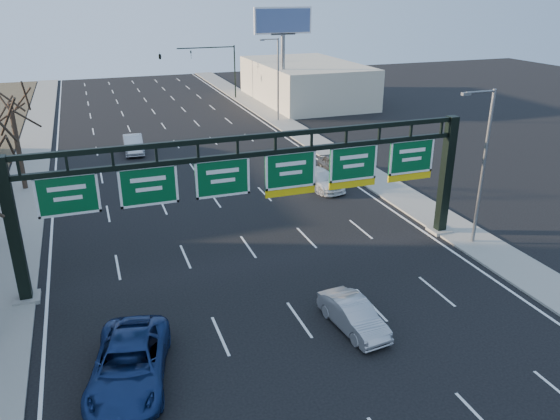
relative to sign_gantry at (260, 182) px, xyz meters
name	(u,v)px	position (x,y,z in m)	size (l,w,h in m)	color
ground	(317,345)	(-0.16, -8.00, -4.63)	(160.00, 160.00, 0.00)	black
sidewalk_left	(21,213)	(-12.96, 12.00, -4.57)	(3.00, 120.00, 0.12)	gray
sidewalk_right	(363,172)	(12.64, 12.00, -4.57)	(3.00, 120.00, 0.12)	gray
lane_markings	(209,191)	(-0.16, 12.00, -4.62)	(21.60, 120.00, 0.01)	white
sign_gantry	(260,182)	(0.00, 0.00, 0.00)	(24.60, 1.20, 7.20)	black
building_right_distant	(305,82)	(19.84, 42.00, -2.13)	(12.00, 20.00, 5.00)	beige
tree_far	(7,88)	(-12.96, 17.00, 2.86)	(3.60, 3.60, 8.86)	black
streetlight_near	(482,160)	(12.31, -2.00, 0.45)	(2.15, 0.22, 9.00)	slate
streetlight_far	(277,75)	(12.31, 32.00, 0.45)	(2.15, 0.22, 9.00)	slate
billboard_right	(283,34)	(14.84, 36.98, 4.43)	(7.00, 0.50, 12.00)	slate
traffic_signal_mast	(189,59)	(5.53, 47.00, 0.87)	(10.16, 0.54, 7.00)	black
car_blue_suv	(129,364)	(-7.75, -7.75, -3.81)	(2.71, 5.88, 1.63)	navy
car_silver_sedan	(353,315)	(1.81, -7.42, -3.96)	(1.41, 4.05, 1.33)	#A0A1A5
car_white_wagon	(320,179)	(7.84, 9.84, -3.93)	(1.95, 4.79, 1.39)	white
car_grey_far	(337,166)	(10.26, 12.09, -3.84)	(1.86, 4.63, 1.58)	#404345
car_silver_distant	(133,144)	(-4.28, 24.42, -3.85)	(1.64, 4.71, 1.55)	#B8B7BD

